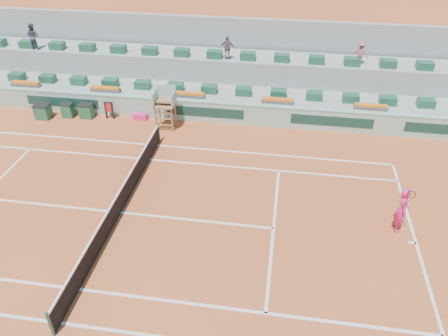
{
  "coord_description": "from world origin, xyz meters",
  "views": [
    {
      "loc": [
        6.44,
        -13.23,
        11.87
      ],
      "look_at": [
        4.0,
        2.5,
        1.0
      ],
      "focal_mm": 35.0,
      "sensor_mm": 36.0,
      "label": 1
    }
  ],
  "objects_px": {
    "umpire_chair": "(165,102)",
    "tennis_player": "(402,209)",
    "player_bag": "(140,117)",
    "drink_cooler_a": "(86,111)"
  },
  "relations": [
    {
      "from": "player_bag",
      "to": "drink_cooler_a",
      "type": "xyz_separation_m",
      "value": [
        -3.12,
        -0.2,
        0.25
      ]
    },
    {
      "from": "player_bag",
      "to": "tennis_player",
      "type": "xyz_separation_m",
      "value": [
        13.03,
        -7.38,
        0.82
      ]
    },
    {
      "from": "player_bag",
      "to": "tennis_player",
      "type": "relative_size",
      "value": 0.35
    },
    {
      "from": "player_bag",
      "to": "tennis_player",
      "type": "distance_m",
      "value": 15.0
    },
    {
      "from": "drink_cooler_a",
      "to": "player_bag",
      "type": "bearing_deg",
      "value": 3.67
    },
    {
      "from": "player_bag",
      "to": "drink_cooler_a",
      "type": "bearing_deg",
      "value": -176.33
    },
    {
      "from": "umpire_chair",
      "to": "tennis_player",
      "type": "height_order",
      "value": "umpire_chair"
    },
    {
      "from": "player_bag",
      "to": "umpire_chair",
      "type": "xyz_separation_m",
      "value": [
        1.76,
        -0.63,
        1.37
      ]
    },
    {
      "from": "umpire_chair",
      "to": "tennis_player",
      "type": "bearing_deg",
      "value": -30.92
    },
    {
      "from": "player_bag",
      "to": "umpire_chair",
      "type": "relative_size",
      "value": 0.33
    }
  ]
}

